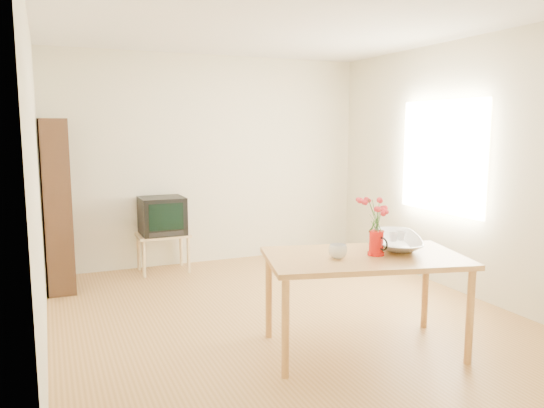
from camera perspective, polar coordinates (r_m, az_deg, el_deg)
name	(u,v)px	position (r m, az deg, el deg)	size (l,w,h in m)	color
room	(288,174)	(4.67, 1.76, 3.20)	(4.50, 4.50, 4.50)	#9E6E38
table	(364,265)	(4.11, 9.90, -6.51)	(1.64, 1.17, 0.75)	#B2783D
tv_stand	(163,240)	(6.45, -11.66, -3.79)	(0.60, 0.45, 0.46)	tan
bookshelf	(57,211)	(6.03, -22.10, -0.68)	(0.28, 0.70, 1.80)	black
pitcher	(376,244)	(4.10, 11.13, -4.23)	(0.13, 0.21, 0.19)	red
flowers	(377,212)	(4.05, 11.24, -0.82)	(0.22, 0.22, 0.31)	#EF3844
mug	(338,252)	(3.96, 7.09, -5.09)	(0.13, 0.13, 0.11)	white
bowl	(398,216)	(4.40, 13.42, -1.25)	(0.54, 0.54, 0.51)	white
teacup_a	(394,222)	(4.38, 12.97, -1.95)	(0.07, 0.07, 0.06)	white
teacup_b	(401,221)	(4.45, 13.71, -1.83)	(0.07, 0.07, 0.06)	white
television	(162,215)	(6.41, -11.77, -1.16)	(0.51, 0.48, 0.44)	black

